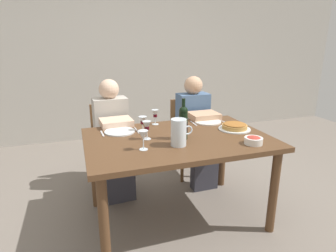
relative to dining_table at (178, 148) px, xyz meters
The scene contains 21 objects.
ground_plane 0.67m from the dining_table, ahead, with size 8.00×8.00×0.00m, color slate.
back_wall 2.61m from the dining_table, 90.00° to the left, with size 8.00×0.10×2.80m, color #B2ADA3.
dining_table is the anchor object (origin of this frame).
wine_bottle 0.24m from the dining_table, 62.93° to the right, with size 0.07×0.07×0.33m.
water_pitcher 0.27m from the dining_table, 108.40° to the right, with size 0.17×0.12×0.21m.
baked_tart 0.57m from the dining_table, ahead, with size 0.28×0.28×0.06m.
salad_bowl 0.61m from the dining_table, 34.05° to the right, with size 0.14×0.14×0.06m.
wine_glass_left_diner 0.43m from the dining_table, 150.89° to the right, with size 0.07×0.07×0.15m.
wine_glass_right_diner 0.39m from the dining_table, 134.36° to the left, with size 0.07×0.07×0.13m.
wine_glass_centre 0.46m from the dining_table, 100.32° to the left, with size 0.07×0.07×0.14m.
wine_glass_spare 0.32m from the dining_table, behind, with size 0.07×0.07×0.15m.
dinner_plate_left_setting 0.53m from the dining_table, 146.95° to the left, with size 0.26×0.26×0.01m, color silver.
dinner_plate_right_setting 0.55m from the dining_table, 37.14° to the left, with size 0.26×0.26×0.01m, color white.
fork_left_setting 0.66m from the dining_table, 154.19° to the left, with size 0.16×0.01×0.01m, color silver.
knife_left_setting 0.41m from the dining_table, 135.18° to the left, with size 0.18×0.01×0.01m, color silver.
knife_right_setting 0.67m from the dining_table, 29.34° to the left, with size 0.18×0.01×0.01m, color silver.
spoon_right_setting 0.44m from the dining_table, 49.26° to the left, with size 0.16×0.01×0.01m, color silver.
chair_left 1.02m from the dining_table, 116.80° to the left, with size 0.42×0.42×0.87m.
diner_left 0.80m from the dining_table, 123.65° to the left, with size 0.35×0.52×1.16m.
chair_right 0.99m from the dining_table, 62.58° to the left, with size 0.41×0.41×0.87m.
diner_right 0.78m from the dining_table, 54.33° to the left, with size 0.34×0.50×1.16m.
Camera 1 is at (-0.77, -2.08, 1.52)m, focal length 30.39 mm.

